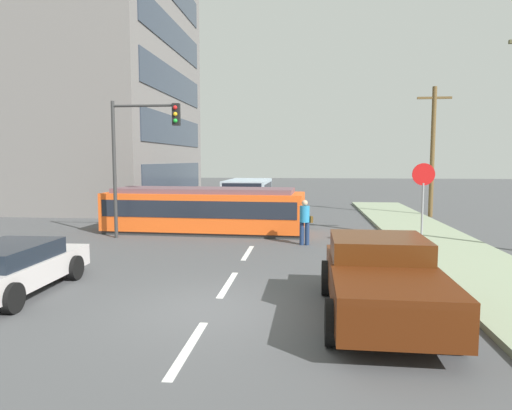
# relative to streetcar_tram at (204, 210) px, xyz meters

# --- Properties ---
(ground_plane) EXTENTS (120.00, 120.00, 0.00)m
(ground_plane) POSITION_rel_streetcar_tram_xyz_m (2.41, -0.21, -1.00)
(ground_plane) COLOR #4A4B4E
(sidewalk_curb_right) EXTENTS (3.20, 36.00, 0.14)m
(sidewalk_curb_right) POSITION_rel_streetcar_tram_xyz_m (9.21, -4.21, -0.93)
(sidewalk_curb_right) COLOR gray
(sidewalk_curb_right) RESTS_ON ground
(lane_stripe_0) EXTENTS (0.16, 2.40, 0.01)m
(lane_stripe_0) POSITION_rel_streetcar_tram_xyz_m (2.41, -12.21, -0.99)
(lane_stripe_0) COLOR silver
(lane_stripe_0) RESTS_ON ground
(lane_stripe_1) EXTENTS (0.16, 2.40, 0.01)m
(lane_stripe_1) POSITION_rel_streetcar_tram_xyz_m (2.41, -8.21, -0.99)
(lane_stripe_1) COLOR silver
(lane_stripe_1) RESTS_ON ground
(lane_stripe_2) EXTENTS (0.16, 2.40, 0.01)m
(lane_stripe_2) POSITION_rel_streetcar_tram_xyz_m (2.41, -4.21, -0.99)
(lane_stripe_2) COLOR silver
(lane_stripe_2) RESTS_ON ground
(lane_stripe_3) EXTENTS (0.16, 2.40, 0.01)m
(lane_stripe_3) POSITION_rel_streetcar_tram_xyz_m (2.41, 6.00, -0.99)
(lane_stripe_3) COLOR silver
(lane_stripe_3) RESTS_ON ground
(lane_stripe_4) EXTENTS (0.16, 2.40, 0.01)m
(lane_stripe_4) POSITION_rel_streetcar_tram_xyz_m (2.41, 12.00, -0.99)
(lane_stripe_4) COLOR silver
(lane_stripe_4) RESTS_ON ground
(corner_building) EXTENTS (15.68, 15.80, 22.40)m
(corner_building) POSITION_rel_streetcar_tram_xyz_m (-12.48, 11.94, 10.20)
(corner_building) COLOR slate
(corner_building) RESTS_ON ground
(streetcar_tram) EXTENTS (8.60, 2.92, 1.93)m
(streetcar_tram) POSITION_rel_streetcar_tram_xyz_m (0.00, 0.00, 0.00)
(streetcar_tram) COLOR #F3581B
(streetcar_tram) RESTS_ON ground
(city_bus) EXTENTS (2.59, 5.45, 1.90)m
(city_bus) POSITION_rel_streetcar_tram_xyz_m (0.77, 9.02, 0.09)
(city_bus) COLOR #A5B7C4
(city_bus) RESTS_ON ground
(pedestrian_crossing) EXTENTS (0.49, 0.36, 1.67)m
(pedestrian_crossing) POSITION_rel_streetcar_tram_xyz_m (4.32, -2.52, -0.05)
(pedestrian_crossing) COLOR navy
(pedestrian_crossing) RESTS_ON ground
(pickup_truck_parked) EXTENTS (2.34, 5.03, 1.55)m
(pickup_truck_parked) POSITION_rel_streetcar_tram_xyz_m (5.85, -10.31, -0.20)
(pickup_truck_parked) COLOR #4B1E0A
(pickup_truck_parked) RESTS_ON ground
(parked_sedan_near) EXTENTS (2.04, 4.50, 1.19)m
(parked_sedan_near) POSITION_rel_streetcar_tram_xyz_m (-2.52, -9.57, -0.37)
(parked_sedan_near) COLOR beige
(parked_sedan_near) RESTS_ON ground
(parked_sedan_mid) EXTENTS (2.10, 4.60, 1.19)m
(parked_sedan_mid) POSITION_rel_streetcar_tram_xyz_m (-2.76, 3.96, -0.37)
(parked_sedan_mid) COLOR #AA1611
(parked_sedan_mid) RESTS_ON ground
(parked_sedan_far) EXTENTS (2.11, 4.56, 1.19)m
(parked_sedan_far) POSITION_rel_streetcar_tram_xyz_m (-2.84, 10.53, -0.37)
(parked_sedan_far) COLOR black
(parked_sedan_far) RESTS_ON ground
(stop_sign) EXTENTS (0.76, 0.07, 2.88)m
(stop_sign) POSITION_rel_streetcar_tram_xyz_m (8.33, -3.17, 1.20)
(stop_sign) COLOR gray
(stop_sign) RESTS_ON sidewalk_curb_right
(traffic_light_mast) EXTENTS (2.76, 0.33, 5.43)m
(traffic_light_mast) POSITION_rel_streetcar_tram_xyz_m (-2.20, -1.74, 2.78)
(traffic_light_mast) COLOR #333333
(traffic_light_mast) RESTS_ON ground
(utility_pole_mid) EXTENTS (1.80, 0.24, 7.04)m
(utility_pole_mid) POSITION_rel_streetcar_tram_xyz_m (11.16, 6.67, 2.70)
(utility_pole_mid) COLOR brown
(utility_pole_mid) RESTS_ON ground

